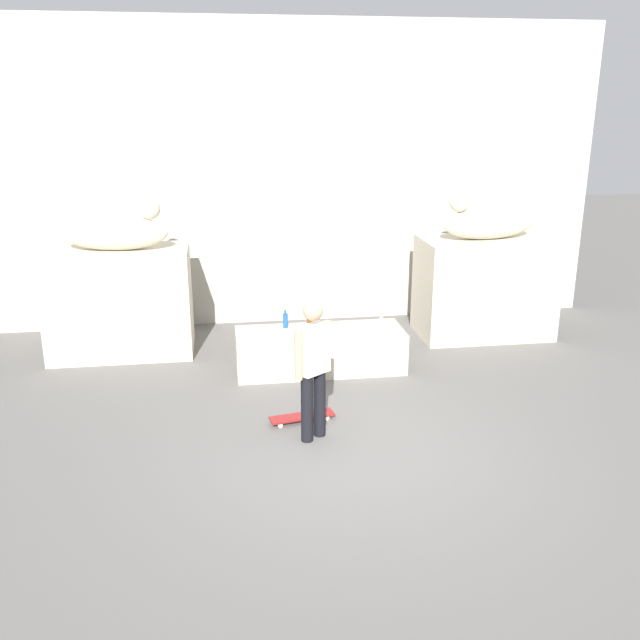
{
  "coord_description": "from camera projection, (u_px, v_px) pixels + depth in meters",
  "views": [
    {
      "loc": [
        -1.38,
        -6.59,
        3.78
      ],
      "look_at": [
        -0.16,
        1.67,
        1.1
      ],
      "focal_mm": 38.85,
      "sensor_mm": 36.0,
      "label": 1
    }
  ],
  "objects": [
    {
      "name": "ground_plane",
      "position": [
        356.0,
        461.0,
        7.55
      ],
      "size": [
        40.0,
        40.0,
        0.0
      ],
      "primitive_type": "plane",
      "color": "#605E5B"
    },
    {
      "name": "facade_wall",
      "position": [
        297.0,
        175.0,
        11.89
      ],
      "size": [
        10.38,
        0.6,
        5.02
      ],
      "primitive_type": "cube",
      "color": "#B4AEA1",
      "rests_on": "ground_plane"
    },
    {
      "name": "pedestal_left",
      "position": [
        120.0,
        302.0,
        10.58
      ],
      "size": [
        2.13,
        1.18,
        1.62
      ],
      "primitive_type": "cube",
      "color": "beige",
      "rests_on": "ground_plane"
    },
    {
      "name": "pedestal_right",
      "position": [
        484.0,
        287.0,
        11.4
      ],
      "size": [
        2.13,
        1.18,
        1.62
      ],
      "primitive_type": "cube",
      "color": "beige",
      "rests_on": "ground_plane"
    },
    {
      "name": "statue_reclining_left",
      "position": [
        116.0,
        231.0,
        10.25
      ],
      "size": [
        1.66,
        0.77,
        0.78
      ],
      "rotation": [
        0.0,
        0.0,
        -0.13
      ],
      "color": "beige",
      "rests_on": "pedestal_left"
    },
    {
      "name": "statue_reclining_right",
      "position": [
        487.0,
        221.0,
        11.05
      ],
      "size": [
        1.66,
        0.79,
        0.78
      ],
      "rotation": [
        0.0,
        0.0,
        3.29
      ],
      "color": "beige",
      "rests_on": "pedestal_right"
    },
    {
      "name": "ledge_block",
      "position": [
        320.0,
        350.0,
        10.02
      ],
      "size": [
        2.41,
        0.85,
        0.6
      ],
      "primitive_type": "cube",
      "color": "beige",
      "rests_on": "ground_plane"
    },
    {
      "name": "skater",
      "position": [
        313.0,
        364.0,
        7.8
      ],
      "size": [
        0.46,
        0.37,
        1.67
      ],
      "rotation": [
        0.0,
        0.0,
        3.76
      ],
      "color": "black",
      "rests_on": "ground_plane"
    },
    {
      "name": "skateboard",
      "position": [
        302.0,
        416.0,
        8.47
      ],
      "size": [
        0.82,
        0.35,
        0.08
      ],
      "rotation": [
        0.0,
        0.0,
        3.34
      ],
      "color": "maroon",
      "rests_on": "ground_plane"
    },
    {
      "name": "bottle_clear",
      "position": [
        381.0,
        325.0,
        9.8
      ],
      "size": [
        0.07,
        0.07,
        0.29
      ],
      "color": "silver",
      "rests_on": "ledge_block"
    },
    {
      "name": "bottle_blue",
      "position": [
        285.0,
        320.0,
        10.03
      ],
      "size": [
        0.07,
        0.07,
        0.28
      ],
      "color": "#194C99",
      "rests_on": "ledge_block"
    },
    {
      "name": "bottle_brown",
      "position": [
        309.0,
        322.0,
        9.96
      ],
      "size": [
        0.08,
        0.08,
        0.26
      ],
      "color": "#593314",
      "rests_on": "ledge_block"
    }
  ]
}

